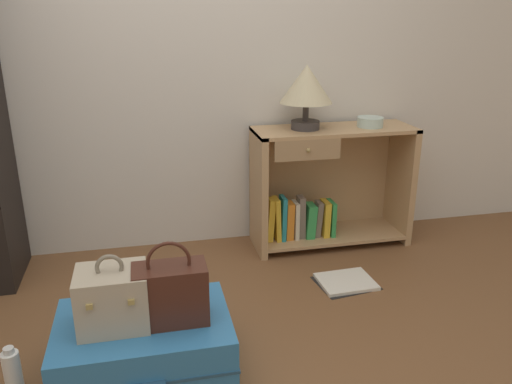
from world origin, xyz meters
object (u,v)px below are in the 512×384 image
object	(u,v)px
bowl	(370,122)
table_lamp	(306,87)
handbag	(171,293)
bottle	(12,371)
open_book_on_floor	(346,282)
train_case	(113,298)
suitcase_large	(145,347)
bookshelf	(325,188)

from	to	relation	value
bowl	table_lamp	bearing A→B (deg)	176.71
handbag	table_lamp	bearing A→B (deg)	50.98
bowl	handbag	world-z (taller)	bowl
handbag	bottle	bearing A→B (deg)	177.15
open_book_on_floor	table_lamp	bearing A→B (deg)	98.64
train_case	bottle	size ratio (longest dim) A/B	1.52
suitcase_large	bottle	xyz separation A→B (m)	(-0.51, 0.00, -0.03)
bowl	train_case	bearing A→B (deg)	-145.16
suitcase_large	handbag	distance (m)	0.28
train_case	handbag	world-z (taller)	handbag
bookshelf	bottle	xyz separation A→B (m)	(-1.65, -1.07, -0.27)
open_book_on_floor	bookshelf	bearing A→B (deg)	83.89
bottle	handbag	bearing A→B (deg)	-2.85
bookshelf	handbag	xyz separation A→B (m)	(-1.03, -1.10, 0.01)
bookshelf	bowl	distance (m)	0.49
bookshelf	handbag	world-z (taller)	bookshelf
table_lamp	handbag	bearing A→B (deg)	-129.02
bowl	handbag	xyz separation A→B (m)	(-1.29, -1.07, -0.40)
bookshelf	bottle	world-z (taller)	bookshelf
train_case	open_book_on_floor	size ratio (longest dim) A/B	0.89
table_lamp	suitcase_large	xyz separation A→B (m)	(-1.00, -1.07, -0.88)
bookshelf	bottle	distance (m)	1.99
table_lamp	bowl	size ratio (longest dim) A/B	2.39
bottle	open_book_on_floor	bearing A→B (deg)	17.95
bottle	open_book_on_floor	world-z (taller)	bottle
table_lamp	open_book_on_floor	size ratio (longest dim) A/B	1.10
bookshelf	table_lamp	distance (m)	0.65
open_book_on_floor	handbag	bearing A→B (deg)	-150.62
table_lamp	bottle	size ratio (longest dim) A/B	1.88
table_lamp	open_book_on_floor	distance (m)	1.14
bookshelf	table_lamp	xyz separation A→B (m)	(-0.14, -0.01, 0.64)
handbag	train_case	bearing A→B (deg)	175.00
suitcase_large	bottle	size ratio (longest dim) A/B	3.50
bookshelf	open_book_on_floor	distance (m)	0.66
train_case	open_book_on_floor	xyz separation A→B (m)	(1.19, 0.53, -0.36)
bookshelf	open_book_on_floor	world-z (taller)	bookshelf
bookshelf	suitcase_large	distance (m)	1.59
bottle	open_book_on_floor	size ratio (longest dim) A/B	0.58
suitcase_large	bottle	bearing A→B (deg)	179.97
suitcase_large	train_case	xyz separation A→B (m)	(-0.11, -0.01, 0.24)
bookshelf	table_lamp	size ratio (longest dim) A/B	2.61
bookshelf	bottle	size ratio (longest dim) A/B	4.90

